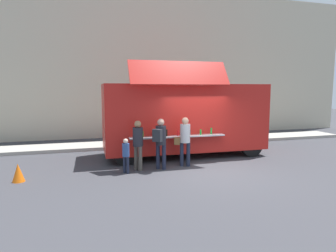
{
  "coord_description": "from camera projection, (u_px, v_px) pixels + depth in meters",
  "views": [
    {
      "loc": [
        -4.01,
        -8.81,
        2.73
      ],
      "look_at": [
        -0.88,
        2.09,
        1.3
      ],
      "focal_mm": 30.92,
      "sensor_mm": 36.0,
      "label": 1
    }
  ],
  "objects": [
    {
      "name": "customer_rear_waiting",
      "position": [
        138.0,
        141.0,
        9.76
      ],
      "size": [
        0.35,
        0.35,
        1.7
      ],
      "rotation": [
        0.0,
        0.0,
        0.52
      ],
      "color": "#504A41",
      "rests_on": "ground"
    },
    {
      "name": "ground_plane",
      "position": [
        210.0,
        170.0,
        9.84
      ],
      "size": [
        60.0,
        60.0,
        0.0
      ],
      "primitive_type": "plane",
      "color": "#38383D"
    },
    {
      "name": "child_near_queue",
      "position": [
        126.0,
        153.0,
        9.42
      ],
      "size": [
        0.23,
        0.23,
        1.15
      ],
      "rotation": [
        0.0,
        0.0,
        0.65
      ],
      "color": "#1D2236",
      "rests_on": "ground"
    },
    {
      "name": "customer_front_ordering",
      "position": [
        185.0,
        137.0,
        10.26
      ],
      "size": [
        0.57,
        0.38,
        1.76
      ],
      "rotation": [
        0.0,
        0.0,
        1.24
      ],
      "color": "#1E2438",
      "rests_on": "ground"
    },
    {
      "name": "building_behind",
      "position": [
        100.0,
        64.0,
        17.04
      ],
      "size": [
        32.0,
        2.4,
        8.47
      ],
      "primitive_type": "cube",
      "color": "#C0B79D",
      "rests_on": "ground"
    },
    {
      "name": "trash_bin",
      "position": [
        242.0,
        131.0,
        15.46
      ],
      "size": [
        0.6,
        0.6,
        1.01
      ],
      "primitive_type": "cylinder",
      "color": "#2B6537",
      "rests_on": "ground"
    },
    {
      "name": "food_truck_main",
      "position": [
        184.0,
        117.0,
        11.98
      ],
      "size": [
        6.58,
        3.06,
        3.76
      ],
      "rotation": [
        0.0,
        0.0,
        -0.02
      ],
      "color": "red",
      "rests_on": "ground"
    },
    {
      "name": "traffic_cone_orange",
      "position": [
        18.0,
        173.0,
        8.6
      ],
      "size": [
        0.36,
        0.36,
        0.55
      ],
      "primitive_type": "cone",
      "color": "orange",
      "rests_on": "ground"
    },
    {
      "name": "customer_mid_with_backpack",
      "position": [
        160.0,
        139.0,
        9.84
      ],
      "size": [
        0.53,
        0.55,
        1.75
      ],
      "rotation": [
        0.0,
        0.0,
        0.87
      ],
      "color": "#1D2135",
      "rests_on": "ground"
    },
    {
      "name": "curb_strip",
      "position": [
        85.0,
        147.0,
        13.57
      ],
      "size": [
        28.0,
        1.6,
        0.15
      ],
      "primitive_type": "cube",
      "color": "#9E998E",
      "rests_on": "ground"
    }
  ]
}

